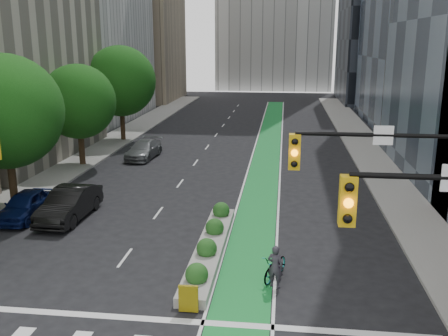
% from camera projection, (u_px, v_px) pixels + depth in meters
% --- Properties ---
extents(sidewalk_left, '(3.60, 90.00, 0.15)m').
position_uv_depth(sidewalk_left, '(88.00, 156.00, 41.57)').
color(sidewalk_left, gray).
rests_on(sidewalk_left, ground).
extents(sidewalk_right, '(3.60, 90.00, 0.15)m').
position_uv_depth(sidewalk_right, '(379.00, 164.00, 38.81)').
color(sidewalk_right, gray).
rests_on(sidewalk_right, ground).
extents(bike_lane_paint, '(2.20, 70.00, 0.01)m').
position_uv_depth(bike_lane_paint, '(268.00, 149.00, 44.66)').
color(bike_lane_paint, '#178032').
rests_on(bike_lane_paint, ground).
extents(building_tan_far, '(14.00, 16.00, 26.00)m').
position_uv_depth(building_tan_far, '(132.00, 17.00, 78.74)').
color(building_tan_far, tan).
rests_on(building_tan_far, ground).
extents(building_dark_end, '(14.00, 18.00, 28.00)m').
position_uv_depth(building_dark_end, '(391.00, 9.00, 75.75)').
color(building_dark_end, black).
rests_on(building_dark_end, ground).
extents(tree_mid, '(6.40, 6.40, 8.78)m').
position_uv_depth(tree_mid, '(5.00, 112.00, 27.61)').
color(tree_mid, black).
rests_on(tree_mid, ground).
extents(tree_midfar, '(5.60, 5.60, 7.76)m').
position_uv_depth(tree_midfar, '(78.00, 102.00, 37.38)').
color(tree_midfar, black).
rests_on(tree_midfar, ground).
extents(tree_far, '(6.60, 6.60, 9.00)m').
position_uv_depth(tree_far, '(121.00, 81.00, 46.81)').
color(tree_far, black).
rests_on(tree_far, ground).
extents(signal_right, '(5.82, 0.51, 7.20)m').
position_uv_depth(signal_right, '(431.00, 204.00, 14.41)').
color(signal_right, black).
rests_on(signal_right, ground).
extents(median_planter, '(1.20, 10.26, 1.10)m').
position_uv_depth(median_planter, '(210.00, 245.00, 22.70)').
color(median_planter, gray).
rests_on(median_planter, ground).
extents(bicycle, '(1.41, 2.12, 1.05)m').
position_uv_depth(bicycle, '(275.00, 266.00, 20.20)').
color(bicycle, gray).
rests_on(bicycle, ground).
extents(cyclist, '(0.74, 0.60, 1.74)m').
position_uv_depth(cyclist, '(275.00, 267.00, 19.38)').
color(cyclist, '#322E37').
rests_on(cyclist, ground).
extents(parked_car_left_near, '(1.85, 4.42, 1.49)m').
position_uv_depth(parked_car_left_near, '(25.00, 205.00, 27.04)').
color(parked_car_left_near, '#0C184C').
rests_on(parked_car_left_near, ground).
extents(parked_car_left_mid, '(1.92, 5.22, 1.71)m').
position_uv_depth(parked_car_left_mid, '(69.00, 204.00, 26.87)').
color(parked_car_left_mid, black).
rests_on(parked_car_left_mid, ground).
extents(parked_car_left_far, '(2.32, 5.06, 1.43)m').
position_uv_depth(parked_car_left_far, '(144.00, 150.00, 40.89)').
color(parked_car_left_far, '#5A5E60').
rests_on(parked_car_left_far, ground).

